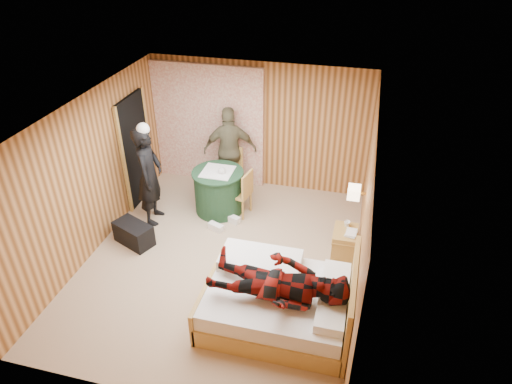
% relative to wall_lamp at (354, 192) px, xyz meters
% --- Properties ---
extents(floor, '(4.20, 5.00, 0.01)m').
position_rel_wall_lamp_xyz_m(floor, '(-1.92, -0.45, -1.30)').
color(floor, tan).
rests_on(floor, ground).
extents(ceiling, '(4.20, 5.00, 0.01)m').
position_rel_wall_lamp_xyz_m(ceiling, '(-1.92, -0.45, 1.20)').
color(ceiling, silver).
rests_on(ceiling, wall_back).
extents(wall_back, '(4.20, 0.02, 2.50)m').
position_rel_wall_lamp_xyz_m(wall_back, '(-1.92, 2.05, -0.05)').
color(wall_back, '#C1844A').
rests_on(wall_back, floor).
extents(wall_left, '(0.02, 5.00, 2.50)m').
position_rel_wall_lamp_xyz_m(wall_left, '(-4.02, -0.45, -0.05)').
color(wall_left, '#C1844A').
rests_on(wall_left, floor).
extents(wall_right, '(0.02, 5.00, 2.50)m').
position_rel_wall_lamp_xyz_m(wall_right, '(0.18, -0.45, -0.05)').
color(wall_right, '#C1844A').
rests_on(wall_right, floor).
extents(curtain, '(2.20, 0.08, 2.40)m').
position_rel_wall_lamp_xyz_m(curtain, '(-2.92, 1.98, -0.10)').
color(curtain, white).
rests_on(curtain, floor).
extents(doorway, '(0.06, 0.90, 2.05)m').
position_rel_wall_lamp_xyz_m(doorway, '(-3.98, 0.95, -0.28)').
color(doorway, black).
rests_on(doorway, floor).
extents(wall_lamp, '(0.26, 0.24, 0.16)m').
position_rel_wall_lamp_xyz_m(wall_lamp, '(0.00, 0.00, 0.00)').
color(wall_lamp, gold).
rests_on(wall_lamp, wall_right).
extents(bed, '(1.96, 1.51, 1.03)m').
position_rel_wall_lamp_xyz_m(bed, '(-0.80, -1.40, -1.00)').
color(bed, tan).
rests_on(bed, floor).
extents(nightstand, '(0.39, 0.53, 0.51)m').
position_rel_wall_lamp_xyz_m(nightstand, '(-0.04, 0.11, -1.03)').
color(nightstand, tan).
rests_on(nightstand, floor).
extents(round_table, '(0.93, 0.93, 0.83)m').
position_rel_wall_lamp_xyz_m(round_table, '(-2.40, 0.90, -0.88)').
color(round_table, '#21482D').
rests_on(round_table, floor).
extents(chair_far, '(0.48, 0.48, 0.93)m').
position_rel_wall_lamp_xyz_m(chair_far, '(-2.39, 1.63, -0.76)').
color(chair_far, tan).
rests_on(chair_far, floor).
extents(chair_near, '(0.47, 0.47, 0.88)m').
position_rel_wall_lamp_xyz_m(chair_near, '(-1.94, 0.88, -0.79)').
color(chair_near, tan).
rests_on(chair_near, floor).
extents(duffel_bag, '(0.75, 0.59, 0.38)m').
position_rel_wall_lamp_xyz_m(duffel_bag, '(-3.48, -0.38, -1.11)').
color(duffel_bag, black).
rests_on(duffel_bag, floor).
extents(sneaker_left, '(0.30, 0.21, 0.12)m').
position_rel_wall_lamp_xyz_m(sneaker_left, '(-2.26, 0.29, -1.24)').
color(sneaker_left, white).
rests_on(sneaker_left, floor).
extents(sneaker_right, '(0.30, 0.21, 0.12)m').
position_rel_wall_lamp_xyz_m(sneaker_right, '(-2.05, 0.59, -1.24)').
color(sneaker_right, white).
rests_on(sneaker_right, floor).
extents(woman_standing, '(0.52, 0.71, 1.80)m').
position_rel_wall_lamp_xyz_m(woman_standing, '(-3.44, 0.34, -0.40)').
color(woman_standing, black).
rests_on(woman_standing, floor).
extents(man_at_table, '(1.09, 0.68, 1.72)m').
position_rel_wall_lamp_xyz_m(man_at_table, '(-2.40, 1.68, -0.44)').
color(man_at_table, brown).
rests_on(man_at_table, floor).
extents(man_on_bed, '(0.86, 0.67, 1.77)m').
position_rel_wall_lamp_xyz_m(man_on_bed, '(-0.77, -1.62, -0.35)').
color(man_on_bed, '#6B0E0A').
rests_on(man_on_bed, bed).
extents(book_lower, '(0.21, 0.25, 0.02)m').
position_rel_wall_lamp_xyz_m(book_lower, '(-0.04, 0.06, -0.78)').
color(book_lower, white).
rests_on(book_lower, nightstand).
extents(book_upper, '(0.18, 0.24, 0.02)m').
position_rel_wall_lamp_xyz_m(book_upper, '(-0.04, 0.06, -0.76)').
color(book_upper, white).
rests_on(book_upper, nightstand).
extents(cup_nightstand, '(0.10, 0.10, 0.09)m').
position_rel_wall_lamp_xyz_m(cup_nightstand, '(-0.04, 0.24, -0.74)').
color(cup_nightstand, white).
rests_on(cup_nightstand, nightstand).
extents(cup_table, '(0.12, 0.12, 0.10)m').
position_rel_wall_lamp_xyz_m(cup_table, '(-2.30, 0.85, -0.42)').
color(cup_table, white).
rests_on(cup_table, round_table).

